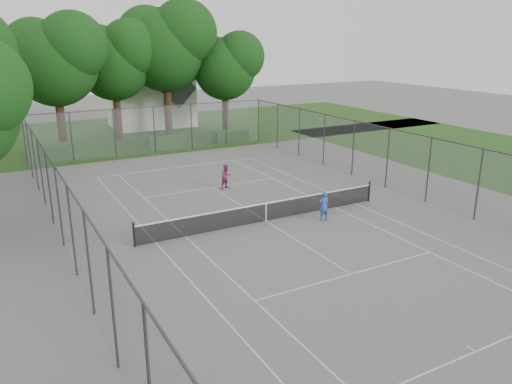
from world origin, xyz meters
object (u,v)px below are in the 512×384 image
tennis_net (266,211)px  woman_player (226,177)px  house (150,88)px  girl_player (324,206)px

tennis_net → woman_player: woman_player is taller
woman_player → house: bearing=70.1°
house → girl_player: 30.32m
girl_player → house: bearing=-88.4°
tennis_net → girl_player: 2.79m
woman_player → tennis_net: bearing=-109.6°
house → girl_player: size_ratio=6.50×
tennis_net → house: (3.51, 28.95, 3.24)m
girl_player → woman_player: bearing=-72.0°
girl_player → woman_player: woman_player is taller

